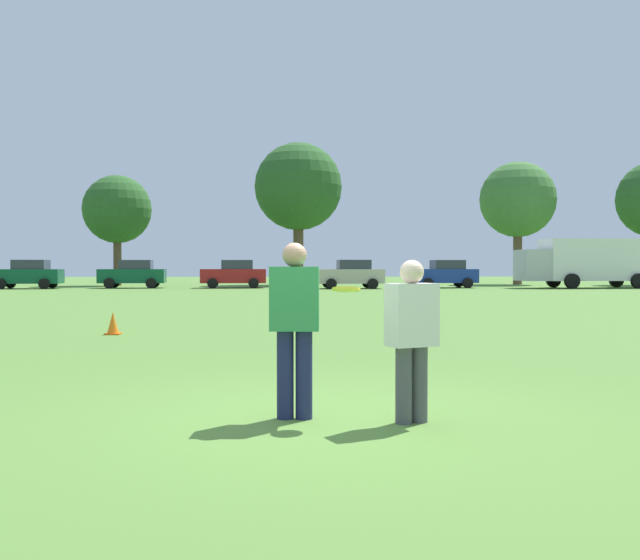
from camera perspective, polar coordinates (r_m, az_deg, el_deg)
ground_plane at (r=7.03m, az=0.04°, el=-10.83°), size 175.41×175.41×0.00m
player_thrower at (r=6.87m, az=-2.02°, el=-3.14°), size 0.48×0.30×1.67m
player_defender at (r=6.75m, az=7.24°, el=-4.07°), size 0.51×0.41×1.51m
frisbee at (r=6.81m, az=2.08°, el=-0.74°), size 0.27×0.27×0.07m
traffic_cone at (r=15.91m, az=-16.01°, el=-3.33°), size 0.32×0.32×0.48m
parked_car_near_left at (r=49.16m, az=-22.04°, el=0.44°), size 4.29×2.39×1.82m
parked_car_mid_left at (r=48.42m, az=-14.51°, el=0.48°), size 4.29×2.39×1.82m
parked_car_center at (r=47.32m, az=-6.79°, el=0.49°), size 4.29×2.39×1.82m
parked_car_mid_right at (r=45.74m, az=2.44°, el=0.48°), size 4.29×2.39×1.82m
parked_car_near_right at (r=48.12m, az=9.80°, el=0.49°), size 4.29×2.39×1.82m
box_truck at (r=50.04m, az=20.23°, el=1.41°), size 8.62×3.31×3.18m
tree_center_elm at (r=54.64m, az=-15.70°, el=5.36°), size 4.93×4.93×8.01m
tree_east_birch at (r=54.85m, az=-1.72°, el=7.32°), size 6.59×6.59×10.70m
tree_east_oak at (r=58.32m, az=15.33°, el=6.10°), size 5.85×5.85×9.51m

